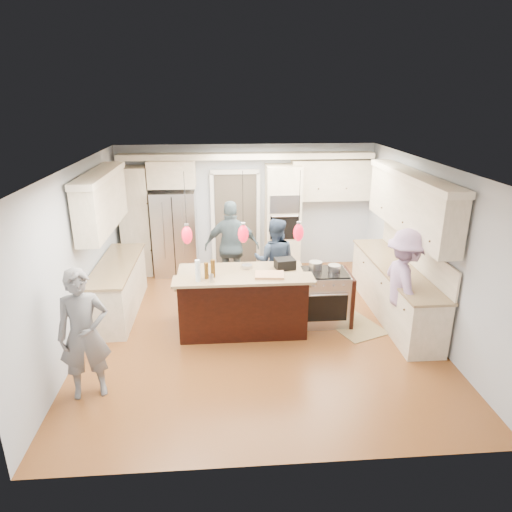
{
  "coord_description": "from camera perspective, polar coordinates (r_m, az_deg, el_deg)",
  "views": [
    {
      "loc": [
        -0.54,
        -6.76,
        3.7
      ],
      "look_at": [
        0.0,
        0.35,
        1.15
      ],
      "focal_mm": 32.0,
      "sensor_mm": 36.0,
      "label": 1
    }
  ],
  "objects": [
    {
      "name": "ground_plane",
      "position": [
        7.72,
        0.2,
        -8.94
      ],
      "size": [
        6.0,
        6.0,
        0.0
      ],
      "primitive_type": "plane",
      "color": "#945928",
      "rests_on": "ground"
    },
    {
      "name": "room_shell",
      "position": [
        7.04,
        0.22,
        4.17
      ],
      "size": [
        5.54,
        6.04,
        2.72
      ],
      "color": "#B2BCC6",
      "rests_on": "ground"
    },
    {
      "name": "refrigerator",
      "position": [
        9.86,
        -10.06,
        2.87
      ],
      "size": [
        0.9,
        0.7,
        1.8
      ],
      "primitive_type": "cube",
      "color": "#B7B7BC",
      "rests_on": "ground"
    },
    {
      "name": "oven_column",
      "position": [
        9.85,
        3.34,
        4.64
      ],
      "size": [
        0.72,
        0.69,
        2.3
      ],
      "color": "beige",
      "rests_on": "ground"
    },
    {
      "name": "back_upper_cabinets",
      "position": [
        9.74,
        -5.52,
        7.55
      ],
      "size": [
        5.3,
        0.61,
        2.54
      ],
      "color": "beige",
      "rests_on": "ground"
    },
    {
      "name": "right_counter_run",
      "position": [
        8.11,
        17.53,
        -0.31
      ],
      "size": [
        0.64,
        3.1,
        2.51
      ],
      "color": "beige",
      "rests_on": "ground"
    },
    {
      "name": "left_cabinets",
      "position": [
        8.23,
        -17.48,
        -0.0
      ],
      "size": [
        0.64,
        2.3,
        2.51
      ],
      "color": "beige",
      "rests_on": "ground"
    },
    {
      "name": "kitchen_island",
      "position": [
        7.55,
        -1.7,
        -5.5
      ],
      "size": [
        2.1,
        1.46,
        1.12
      ],
      "color": "black",
      "rests_on": "ground"
    },
    {
      "name": "island_range",
      "position": [
        7.82,
        8.66,
        -5.07
      ],
      "size": [
        0.82,
        0.71,
        0.92
      ],
      "color": "#B7B7BC",
      "rests_on": "ground"
    },
    {
      "name": "pendant_lights",
      "position": [
        6.54,
        -1.61,
        2.82
      ],
      "size": [
        1.75,
        0.15,
        1.03
      ],
      "color": "black",
      "rests_on": "ground"
    },
    {
      "name": "person_bar_end",
      "position": [
        6.14,
        -20.71,
        -9.16
      ],
      "size": [
        0.71,
        0.55,
        1.73
      ],
      "primitive_type": "imported",
      "rotation": [
        0.0,
        0.0,
        0.24
      ],
      "color": "slate",
      "rests_on": "ground"
    },
    {
      "name": "person_far_left",
      "position": [
        8.4,
        2.35,
        -0.57
      ],
      "size": [
        0.88,
        0.75,
        1.59
      ],
      "primitive_type": "imported",
      "rotation": [
        0.0,
        0.0,
        2.93
      ],
      "color": "#2E3F59",
      "rests_on": "ground"
    },
    {
      "name": "person_far_right",
      "position": [
        8.82,
        -3.03,
        1.14
      ],
      "size": [
        1.08,
        0.49,
        1.8
      ],
      "primitive_type": "imported",
      "rotation": [
        0.0,
        0.0,
        3.09
      ],
      "color": "slate",
      "rests_on": "ground"
    },
    {
      "name": "person_range_side",
      "position": [
        7.45,
        18.07,
        -3.49
      ],
      "size": [
        0.67,
        1.16,
        1.79
      ],
      "primitive_type": "imported",
      "rotation": [
        0.0,
        0.0,
        1.58
      ],
      "color": "#A586B4",
      "rests_on": "ground"
    },
    {
      "name": "floor_rug",
      "position": [
        7.97,
        11.97,
        -8.38
      ],
      "size": [
        1.07,
        1.26,
        0.01
      ],
      "primitive_type": "cube",
      "rotation": [
        0.0,
        0.0,
        0.38
      ],
      "color": "#9D8855",
      "rests_on": "ground"
    },
    {
      "name": "water_bottle",
      "position": [
        6.63,
        -7.29,
        -1.84
      ],
      "size": [
        0.1,
        0.1,
        0.33
      ],
      "primitive_type": "cylinder",
      "rotation": [
        0.0,
        0.0,
        0.35
      ],
      "color": "silver",
      "rests_on": "kitchen_island"
    },
    {
      "name": "beer_bottle_a",
      "position": [
        6.73,
        -6.22,
        -1.84
      ],
      "size": [
        0.07,
        0.07,
        0.25
      ],
      "primitive_type": "cylinder",
      "rotation": [
        0.0,
        0.0,
        -0.19
      ],
      "color": "#4A2F0D",
      "rests_on": "kitchen_island"
    },
    {
      "name": "beer_bottle_b",
      "position": [
        6.72,
        -7.28,
        -2.01
      ],
      "size": [
        0.06,
        0.06,
        0.23
      ],
      "primitive_type": "cylinder",
      "rotation": [
        0.0,
        0.0,
        -0.05
      ],
      "color": "#4A2F0D",
      "rests_on": "kitchen_island"
    },
    {
      "name": "beer_bottle_c",
      "position": [
        6.77,
        -5.4,
        -1.57
      ],
      "size": [
        0.09,
        0.09,
        0.27
      ],
      "primitive_type": "cylinder",
      "rotation": [
        0.0,
        0.0,
        -0.39
      ],
      "color": "#4A2F0D",
      "rests_on": "kitchen_island"
    },
    {
      "name": "drink_can",
      "position": [
        6.62,
        -5.6,
        -2.78
      ],
      "size": [
        0.07,
        0.07,
        0.12
      ],
      "primitive_type": "cylinder",
      "rotation": [
        0.0,
        0.0,
        0.17
      ],
      "color": "#B7B7BC",
      "rests_on": "kitchen_island"
    },
    {
      "name": "cutting_board",
      "position": [
        6.83,
        1.7,
        -2.37
      ],
      "size": [
        0.46,
        0.34,
        0.03
      ],
      "primitive_type": "cube",
      "rotation": [
        0.0,
        0.0,
        -0.1
      ],
      "color": "tan",
      "rests_on": "kitchen_island"
    },
    {
      "name": "pot_large",
      "position": [
        7.69,
        7.45,
        -1.18
      ],
      "size": [
        0.22,
        0.22,
        0.13
      ],
      "primitive_type": "cylinder",
      "color": "#B7B7BC",
      "rests_on": "island_range"
    },
    {
      "name": "pot_small",
      "position": [
        7.66,
        9.76,
        -1.48
      ],
      "size": [
        0.21,
        0.21,
        0.1
      ],
      "primitive_type": "cylinder",
      "color": "#B7B7BC",
      "rests_on": "island_range"
    }
  ]
}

